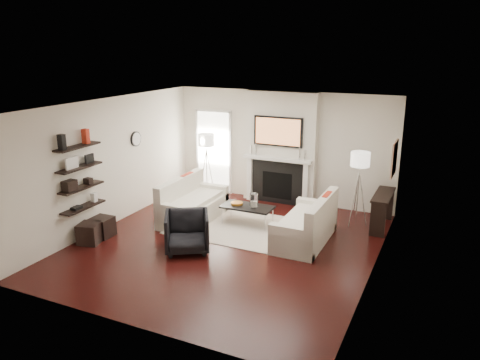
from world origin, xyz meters
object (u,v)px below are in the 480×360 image
at_px(loveseat_left_base, 194,211).
at_px(coffee_table, 247,207).
at_px(lamp_left_shade, 206,140).
at_px(ottoman_near, 102,227).
at_px(loveseat_right_base, 305,231).
at_px(lamp_right_shade, 360,159).
at_px(armchair, 187,230).

relative_size(loveseat_left_base, coffee_table, 1.64).
relative_size(loveseat_left_base, lamp_left_shade, 4.50).
height_order(lamp_left_shade, ottoman_near, lamp_left_shade).
xyz_separation_m(loveseat_right_base, ottoman_near, (-3.78, -1.49, -0.01)).
bearing_deg(loveseat_left_base, lamp_right_shade, 20.31).
xyz_separation_m(coffee_table, lamp_right_shade, (2.12, 0.99, 1.05)).
xyz_separation_m(armchair, ottoman_near, (-1.91, -0.14, -0.21)).
bearing_deg(lamp_left_shade, coffee_table, -38.89).
xyz_separation_m(loveseat_right_base, lamp_right_shade, (0.74, 1.33, 1.24)).
xyz_separation_m(loveseat_right_base, coffee_table, (-1.38, 0.33, 0.19)).
distance_m(loveseat_right_base, ottoman_near, 4.06).
xyz_separation_m(loveseat_left_base, armchair, (0.71, -1.45, 0.20)).
height_order(loveseat_left_base, armchair, armchair).
distance_m(lamp_left_shade, lamp_right_shade, 3.92).
bearing_deg(coffee_table, lamp_right_shade, 25.08).
relative_size(coffee_table, ottoman_near, 2.75).
distance_m(coffee_table, ottoman_near, 3.02).
relative_size(loveseat_right_base, armchair, 2.20).
height_order(loveseat_left_base, ottoman_near, loveseat_left_base).
height_order(coffee_table, lamp_right_shade, lamp_right_shade).
relative_size(loveseat_left_base, ottoman_near, 4.50).
bearing_deg(lamp_left_shade, loveseat_right_base, -29.21).
relative_size(armchair, lamp_left_shade, 2.05).
height_order(armchair, lamp_left_shade, lamp_left_shade).
xyz_separation_m(coffee_table, ottoman_near, (-2.40, -1.83, -0.20)).
bearing_deg(loveseat_right_base, armchair, -144.08).
bearing_deg(coffee_table, ottoman_near, -142.68).
height_order(loveseat_right_base, lamp_left_shade, lamp_left_shade).
distance_m(loveseat_right_base, coffee_table, 1.44).
xyz_separation_m(loveseat_left_base, lamp_right_shade, (3.32, 1.23, 1.24)).
bearing_deg(loveseat_left_base, lamp_left_shade, 109.26).
relative_size(lamp_right_shade, ottoman_near, 1.00).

